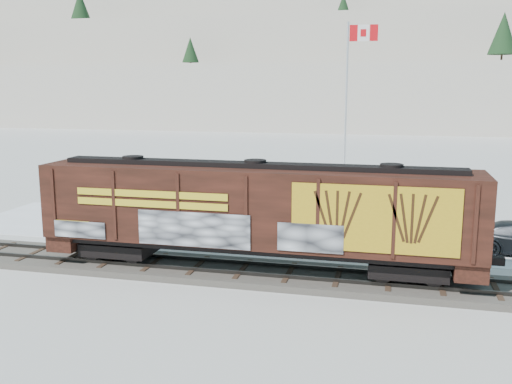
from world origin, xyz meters
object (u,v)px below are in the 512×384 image
(hopper_railcar, at_px, (255,209))
(car_white, at_px, (295,229))
(flagpole, at_px, (347,141))
(car_silver, at_px, (212,213))

(hopper_railcar, xyz_separation_m, car_white, (0.70, 5.65, -2.16))
(hopper_railcar, relative_size, flagpole, 1.51)
(hopper_railcar, xyz_separation_m, car_silver, (-4.33, 7.48, -2.01))
(car_white, bearing_deg, car_silver, 65.37)
(flagpole, bearing_deg, car_white, -100.50)
(hopper_railcar, height_order, flagpole, flagpole)
(flagpole, relative_size, car_white, 2.81)
(flagpole, distance_m, car_white, 10.19)
(flagpole, height_order, car_white, flagpole)
(car_silver, bearing_deg, hopper_railcar, -169.00)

